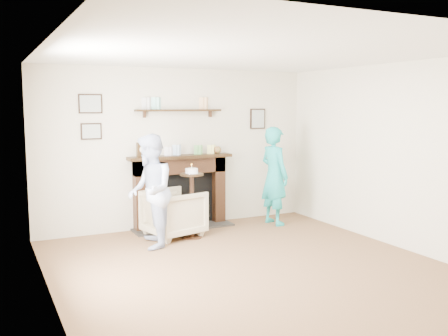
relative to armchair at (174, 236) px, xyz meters
The scene contains 6 objects.
ground 1.92m from the armchair, 81.03° to the right, with size 5.00×5.00×0.00m, color brown.
room_shell 2.05m from the armchair, 76.13° to the right, with size 4.54×5.02×2.52m.
armchair is the anchor object (origin of this frame).
man 0.64m from the armchair, 139.85° to the right, with size 0.75×0.59×1.55m, color #C8DFFB.
woman 1.73m from the armchair, ahead, with size 0.58×0.38×1.59m, color #21BCAF.
pedestal_table 0.73m from the armchair, 47.11° to the right, with size 0.34×0.34×1.09m.
Camera 1 is at (-2.82, -4.91, 1.92)m, focal length 40.00 mm.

